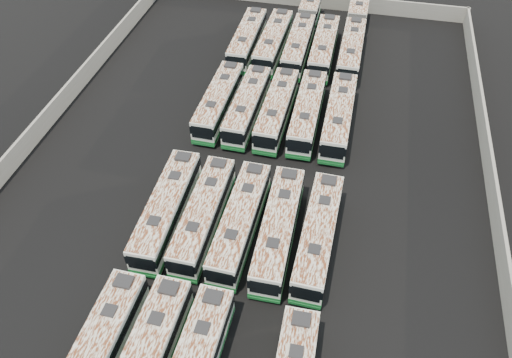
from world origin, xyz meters
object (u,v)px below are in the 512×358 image
(bus_midfront_right, at_px, (278,229))
(bus_back_left, at_px, (273,42))
(bus_midfront_left, at_px, (203,215))
(bus_back_far_right, at_px, (353,38))
(bus_midback_far_left, at_px, (219,101))
(bus_midback_center, at_px, (277,109))
(bus_back_far_left, at_px, (247,39))
(bus_midback_far_right, at_px, (339,116))
(bus_midback_right, at_px, (307,112))
(bus_midfront_far_left, at_px, (167,209))
(bus_back_right, at_px, (324,48))
(bus_midback_left, at_px, (247,106))
(bus_front_far_left, at_px, (97,355))
(bus_midfront_far_right, at_px, (318,235))
(bus_back_center, at_px, (302,33))
(bus_midfront_center, at_px, (240,222))

(bus_midfront_right, bearing_deg, bus_back_left, 101.44)
(bus_midfront_left, bearing_deg, bus_back_far_right, 73.39)
(bus_midback_far_left, relative_size, bus_midback_center, 0.99)
(bus_back_far_left, bearing_deg, bus_midback_far_right, -46.18)
(bus_midback_right, bearing_deg, bus_midfront_far_left, -121.26)
(bus_midfront_far_left, xyz_separation_m, bus_back_right, (9.65, 29.49, -0.01))
(bus_midfront_right, relative_size, bus_midback_left, 1.03)
(bus_front_far_left, distance_m, bus_back_left, 42.94)
(bus_midfront_far_left, relative_size, bus_midfront_far_right, 1.02)
(bus_front_far_left, height_order, bus_midback_far_right, bus_midback_far_right)
(bus_midback_center, bearing_deg, bus_midfront_left, -100.61)
(bus_back_far_left, relative_size, bus_back_far_right, 0.64)
(bus_midback_far_right, bearing_deg, bus_midfront_far_right, -89.83)
(bus_back_far_left, bearing_deg, bus_midback_far_left, -90.25)
(bus_midfront_left, xyz_separation_m, bus_midback_far_right, (9.71, 15.99, 0.06))
(bus_front_far_left, bearing_deg, bus_midfront_far_right, 46.69)
(bus_midback_right, xyz_separation_m, bus_back_center, (-3.13, 16.36, -0.02))
(bus_midback_left, bearing_deg, bus_back_far_right, 61.00)
(bus_midback_far_right, height_order, bus_back_left, bus_back_left)
(bus_midback_far_left, bearing_deg, bus_midback_left, -1.04)
(bus_back_center, bearing_deg, bus_back_far_right, 2.16)
(bus_back_far_right, bearing_deg, bus_midback_left, -120.03)
(bus_midback_far_right, bearing_deg, bus_front_far_left, -113.75)
(bus_midback_far_left, distance_m, bus_back_left, 13.83)
(bus_midfront_left, bearing_deg, bus_midback_far_left, 101.36)
(bus_midback_left, bearing_deg, bus_midfront_far_right, -57.23)
(bus_back_right, bearing_deg, bus_back_left, -179.48)
(bus_midback_left, distance_m, bus_midback_far_right, 9.70)
(bus_back_center, bearing_deg, bus_back_left, -136.17)
(bus_midback_left, height_order, bus_midback_center, bus_midback_center)
(bus_back_center, distance_m, bus_back_right, 4.33)
(bus_front_far_left, xyz_separation_m, bus_midback_left, (3.29, 29.27, -0.02))
(bus_midback_far_right, xyz_separation_m, bus_back_center, (-6.43, 16.38, -0.05))
(bus_midfront_far_left, xyz_separation_m, bus_midback_center, (6.43, 15.91, -0.03))
(bus_front_far_left, bearing_deg, bus_back_center, 82.60)
(bus_back_far_left, bearing_deg, bus_back_right, 0.46)
(bus_midback_right, relative_size, bus_back_center, 0.65)
(bus_midback_center, distance_m, bus_back_far_right, 18.06)
(bus_midfront_left, bearing_deg, bus_midfront_far_right, -0.14)
(bus_midback_left, relative_size, bus_midback_far_right, 0.97)
(bus_front_far_left, bearing_deg, bus_midfront_center, 64.95)
(bus_midfront_far_left, bearing_deg, bus_midfront_center, -0.89)
(bus_midback_center, distance_m, bus_midback_right, 3.22)
(bus_midfront_far_left, xyz_separation_m, bus_midback_left, (3.24, 15.86, -0.05))
(bus_midfront_far_left, distance_m, bus_midfront_far_right, 12.98)
(bus_midfront_far_right, bearing_deg, bus_midback_far_left, 130.45)
(bus_midfront_far_right, bearing_deg, bus_back_far_left, 115.28)
(bus_midfront_far_left, relative_size, bus_midback_center, 1.02)
(bus_midback_left, height_order, bus_back_right, bus_back_right)
(bus_front_far_left, bearing_deg, bus_back_far_left, 90.67)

